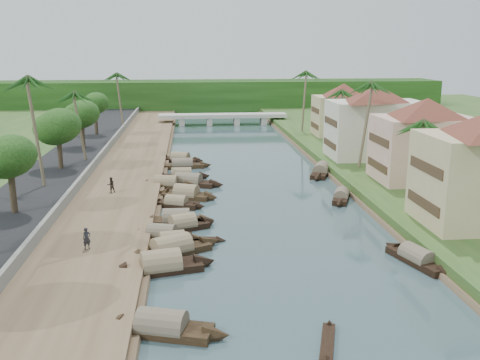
{
  "coord_description": "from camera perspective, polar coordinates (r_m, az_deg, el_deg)",
  "views": [
    {
      "loc": [
        -7.42,
        -45.45,
        16.46
      ],
      "look_at": [
        -1.85,
        12.76,
        2.0
      ],
      "focal_mm": 40.0,
      "sensor_mm": 36.0,
      "label": 1
    }
  ],
  "objects": [
    {
      "name": "sampan_5",
      "position": [
        50.24,
        -6.11,
        -4.82
      ],
      "size": [
        6.86,
        4.04,
        2.16
      ],
      "rotation": [
        0.0,
        0.0,
        0.38
      ],
      "color": "black",
      "rests_on": "ground"
    },
    {
      "name": "sampan_3",
      "position": [
        47.98,
        -8.36,
        -5.81
      ],
      "size": [
        7.26,
        3.36,
        1.96
      ],
      "rotation": [
        0.0,
        0.0,
        -0.28
      ],
      "color": "black",
      "rests_on": "ground"
    },
    {
      "name": "treeline",
      "position": [
        146.17,
        -2.57,
        8.98
      ],
      "size": [
        120.0,
        14.0,
        8.0
      ],
      "color": "#15360E",
      "rests_on": "ground"
    },
    {
      "name": "sampan_9",
      "position": [
        66.1,
        -5.53,
        -0.22
      ],
      "size": [
        9.35,
        4.81,
        2.33
      ],
      "rotation": [
        0.0,
        0.0,
        -0.34
      ],
      "color": "black",
      "rests_on": "ground"
    },
    {
      "name": "sampan_16",
      "position": [
        72.46,
        8.65,
        0.94
      ],
      "size": [
        5.19,
        9.46,
        2.3
      ],
      "rotation": [
        0.0,
        0.0,
        1.19
      ],
      "color": "black",
      "rests_on": "ground"
    },
    {
      "name": "palm_7",
      "position": [
        101.48,
        6.86,
        11.19
      ],
      "size": [
        3.2,
        3.2,
        12.47
      ],
      "color": "#6E5F49",
      "rests_on": "ground"
    },
    {
      "name": "left_bank",
      "position": [
        67.94,
        -12.56,
        -0.12
      ],
      "size": [
        10.0,
        180.0,
        0.8
      ],
      "primitive_type": "cube",
      "color": "brown",
      "rests_on": "ground"
    },
    {
      "name": "sampan_1",
      "position": [
        41.35,
        -8.41,
        -9.09
      ],
      "size": [
        8.89,
        3.84,
        2.53
      ],
      "rotation": [
        0.0,
        0.0,
        0.22
      ],
      "color": "black",
      "rests_on": "ground"
    },
    {
      "name": "person_far",
      "position": [
        61.11,
        -13.6,
        -0.5
      ],
      "size": [
        1.07,
        0.99,
        1.76
      ],
      "primitive_type": "imported",
      "rotation": [
        0.0,
        0.0,
        3.62
      ],
      "color": "#2D251F",
      "rests_on": "left_bank"
    },
    {
      "name": "palm_2",
      "position": [
        70.76,
        13.22,
        9.79
      ],
      "size": [
        3.2,
        3.2,
        12.45
      ],
      "color": "#6E5F49",
      "rests_on": "ground"
    },
    {
      "name": "tree_6",
      "position": [
        80.83,
        17.56,
        6.1
      ],
      "size": [
        4.81,
        4.81,
        7.27
      ],
      "color": "#463828",
      "rests_on": "ground"
    },
    {
      "name": "sampan_0",
      "position": [
        33.07,
        -8.34,
        -15.29
      ],
      "size": [
        8.6,
        4.11,
        2.23
      ],
      "rotation": [
        0.0,
        0.0,
        -0.3
      ],
      "color": "black",
      "rests_on": "ground"
    },
    {
      "name": "palm_6",
      "position": [
        75.8,
        -16.73,
        8.72
      ],
      "size": [
        3.2,
        3.2,
        10.74
      ],
      "color": "#6E5F49",
      "rests_on": "ground"
    },
    {
      "name": "ground",
      "position": [
        48.91,
        3.6,
        -5.81
      ],
      "size": [
        220.0,
        220.0,
        0.0
      ],
      "primitive_type": "plane",
      "color": "#395056",
      "rests_on": "ground"
    },
    {
      "name": "palm_3",
      "position": [
        85.98,
        10.5,
        9.18
      ],
      "size": [
        3.2,
        3.2,
        10.28
      ],
      "color": "#6E5F49",
      "rests_on": "ground"
    },
    {
      "name": "tree_4",
      "position": [
        86.78,
        -16.55,
        6.66
      ],
      "size": [
        4.95,
        4.95,
        7.11
      ],
      "color": "#463828",
      "rests_on": "ground"
    },
    {
      "name": "sampan_2",
      "position": [
        44.48,
        -7.29,
        -7.37
      ],
      "size": [
        8.97,
        5.79,
        2.38
      ],
      "rotation": [
        0.0,
        0.0,
        0.47
      ],
      "color": "black",
      "rests_on": "ground"
    },
    {
      "name": "sampan_10",
      "position": [
        65.49,
        -7.87,
        -0.43
      ],
      "size": [
        7.95,
        3.02,
        2.16
      ],
      "rotation": [
        0.0,
        0.0,
        -0.18
      ],
      "color": "black",
      "rests_on": "ground"
    },
    {
      "name": "sampan_11",
      "position": [
        69.45,
        -6.26,
        0.45
      ],
      "size": [
        7.55,
        1.93,
        2.18
      ],
      "rotation": [
        0.0,
        0.0,
        0.0
      ],
      "color": "black",
      "rests_on": "ground"
    },
    {
      "name": "sampan_4",
      "position": [
        46.26,
        -7.24,
        -6.54
      ],
      "size": [
        6.35,
        2.57,
        1.83
      ],
      "rotation": [
        0.0,
        0.0,
        0.2
      ],
      "color": "black",
      "rests_on": "ground"
    },
    {
      "name": "building_far",
      "position": [
        78.71,
        14.28,
        6.11
      ],
      "size": [
        15.59,
        15.59,
        10.2
      ],
      "color": "beige",
      "rests_on": "right_bank"
    },
    {
      "name": "canoe_2",
      "position": [
        69.69,
        -6.91,
        0.21
      ],
      "size": [
        5.56,
        1.58,
        0.8
      ],
      "rotation": [
        0.0,
        0.0,
        0.14
      ],
      "color": "black",
      "rests_on": "ground"
    },
    {
      "name": "tree_2",
      "position": [
        53.58,
        -23.4,
        2.19
      ],
      "size": [
        4.54,
        4.54,
        7.21
      ],
      "color": "#463828",
      "rests_on": "ground"
    },
    {
      "name": "sampan_12",
      "position": [
        75.81,
        -6.18,
        1.58
      ],
      "size": [
        8.59,
        2.03,
        2.05
      ],
      "rotation": [
        0.0,
        0.0,
        0.05
      ],
      "color": "black",
      "rests_on": "ground"
    },
    {
      "name": "person_near",
      "position": [
        44.61,
        -16.03,
        -6.01
      ],
      "size": [
        0.78,
        0.71,
        1.78
      ],
      "primitive_type": "imported",
      "rotation": [
        0.0,
        0.0,
        0.56
      ],
      "color": "#27272E",
      "rests_on": "left_bank"
    },
    {
      "name": "sampan_6",
      "position": [
        51.78,
        -6.81,
        -4.26
      ],
      "size": [
        7.56,
        2.12,
        2.25
      ],
      "rotation": [
        0.0,
        0.0,
        -0.03
      ],
      "color": "black",
      "rests_on": "ground"
    },
    {
      "name": "sampan_14",
      "position": [
        44.59,
        18.37,
        -7.96
      ],
      "size": [
        3.8,
        8.13,
        1.99
      ],
      "rotation": [
        0.0,
        0.0,
        1.87
      ],
      "color": "black",
      "rests_on": "ground"
    },
    {
      "name": "building_distant",
      "position": [
        97.96,
        10.91,
        7.44
      ],
      "size": [
        12.62,
        12.62,
        9.2
      ],
      "color": "#C6BA85",
      "rests_on": "right_bank"
    },
    {
      "name": "palm_1",
      "position": [
        56.89,
        19.0,
        5.67
      ],
      "size": [
        3.2,
        3.2,
        9.58
      ],
      "color": "#6E5F49",
      "rests_on": "ground"
    },
    {
      "name": "building_mid",
      "position": [
        66.28,
        19.1,
        4.16
      ],
      "size": [
        14.11,
        14.11,
        9.7
      ],
      "color": "beige",
      "rests_on": "right_bank"
    },
    {
      "name": "palm_8",
      "position": [
        107.02,
        -12.71,
        10.84
      ],
      "size": [
        3.2,
        3.2,
        11.77
      ],
      "color": "#6E5F49",
      "rests_on": "ground"
    },
    {
      "name": "right_bank",
      "position": [
        72.34,
        16.11,
        0.67
      ],
      "size": [
        16.0,
        180.0,
        1.2
      ],
      "primitive_type": "cube",
      "color": "#2B5020",
      "rests_on": "ground"
    },
    {
      "name": "bridge",
      "position": [
        118.61,
        -1.85,
        6.74
      ],
      "size": [
        28.0,
        4.0,
        2.4
      ],
      "color": "#B0B0A5",
      "rests_on": "ground"
    },
    {
      "name": "palm_5",
      "position": [
        62.45,
        -21.18,
        9.82
      ],
      "size": [
        3.2,
        3.2,
        13.49
      ],
      "color": "#6E5F49",
      "rests_on": "ground"
    },
    {
      "name": "canoe_1",
      "position": [
        47.37,
        -4.49,
        -6.36
      ],
      "size": [
        5.11,
        1.76,
        0.82
      ],
      "rotation": [
        0.0,
        0.0,
        -0.19
      ],
      "color": "black",
      "rests_on": "ground"
    },
    {
      "name": "tree_5",
      "position": [
        99.02,
        -15.22,
        7.79
      ],
      "size": [
        4.39,
        4.39,
        7.28
      ],
      "color": "#463828",
      "rests_on": "ground"
    },
    {
      "name": "retaining_wall",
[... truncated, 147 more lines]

